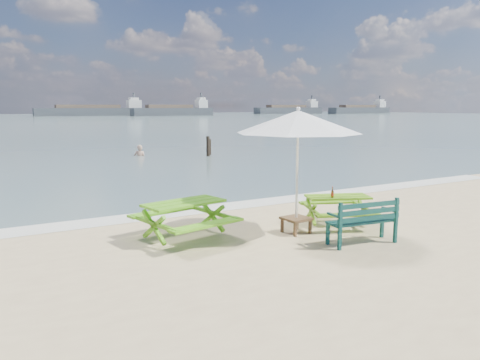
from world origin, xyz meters
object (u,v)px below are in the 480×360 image
swimmer (140,160)px  patio_umbrella (298,122)px  picnic_table_left (184,221)px  beer_bottle (332,194)px  park_bench (362,230)px  side_table (296,225)px  picnic_table_right (337,211)px

swimmer → patio_umbrella: bearing=-96.7°
picnic_table_left → patio_umbrella: bearing=-18.4°
beer_bottle → patio_umbrella: bearing=-179.9°
picnic_table_left → beer_bottle: bearing=-13.0°
patio_umbrella → swimmer: size_ratio=1.67×
park_bench → swimmer: 18.34m
park_bench → beer_bottle: (0.33, 1.28, 0.49)m
picnic_table_left → side_table: size_ratio=3.70×
picnic_table_right → swimmer: 16.95m
patio_umbrella → beer_bottle: bearing=0.1°
picnic_table_left → side_table: bearing=-18.4°
park_bench → beer_bottle: 1.41m
side_table → patio_umbrella: (0.00, -0.00, 2.21)m
picnic_table_left → beer_bottle: beer_bottle is taller
picnic_table_left → side_table: picnic_table_left is taller
picnic_table_left → beer_bottle: size_ratio=8.58×
side_table → swimmer: size_ratio=0.33×
patio_umbrella → swimmer: (2.00, 17.01, -2.64)m
picnic_table_left → park_bench: (2.95, -2.04, -0.11)m
side_table → beer_bottle: (1.00, 0.00, 0.58)m
side_table → park_bench: bearing=-62.3°
picnic_table_right → beer_bottle: 0.51m
park_bench → side_table: 1.45m
picnic_table_right → side_table: 1.25m
picnic_table_right → beer_bottle: (-0.24, -0.09, 0.44)m
side_table → picnic_table_right: bearing=4.1°
patio_umbrella → beer_bottle: (1.00, 0.00, -1.63)m
park_bench → picnic_table_right: bearing=67.4°
swimmer → picnic_table_right: bearing=-92.6°
picnic_table_left → swimmer: bearing=75.3°
side_table → swimmer: swimmer is taller
picnic_table_left → patio_umbrella: 3.13m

